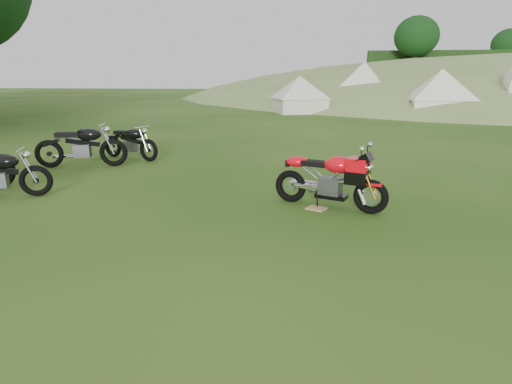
% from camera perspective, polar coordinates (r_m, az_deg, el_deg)
% --- Properties ---
extents(ground, '(120.00, 120.00, 0.00)m').
position_cam_1_polar(ground, '(5.33, -4.48, -6.98)').
color(ground, '#19420E').
rests_on(ground, ground).
extents(sport_motorcycle, '(1.79, 1.03, 1.05)m').
position_cam_1_polar(sport_motorcycle, '(6.72, 9.79, 2.26)').
color(sport_motorcycle, red).
rests_on(sport_motorcycle, ground).
extents(plywood_board, '(0.35, 0.33, 0.02)m').
position_cam_1_polar(plywood_board, '(6.74, 8.05, -2.16)').
color(plywood_board, tan).
rests_on(plywood_board, ground).
extents(vintage_moto_c, '(2.00, 0.93, 1.03)m').
position_cam_1_polar(vintage_moto_c, '(10.41, -22.33, 5.87)').
color(vintage_moto_c, black).
rests_on(vintage_moto_c, ground).
extents(vintage_moto_d, '(1.72, 0.99, 0.89)m').
position_cam_1_polar(vintage_moto_d, '(11.02, -16.48, 6.49)').
color(vintage_moto_d, black).
rests_on(vintage_moto_d, ground).
extents(tent_left, '(3.26, 3.26, 2.21)m').
position_cam_1_polar(tent_left, '(24.24, 5.81, 13.10)').
color(tent_left, silver).
rests_on(tent_left, ground).
extents(tent_mid, '(3.70, 3.70, 2.73)m').
position_cam_1_polar(tent_mid, '(28.14, 14.11, 13.56)').
color(tent_mid, silver).
rests_on(tent_mid, ground).
extents(tent_right, '(2.96, 2.96, 2.44)m').
position_cam_1_polar(tent_right, '(23.64, 23.39, 12.17)').
color(tent_right, white).
rests_on(tent_right, ground).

